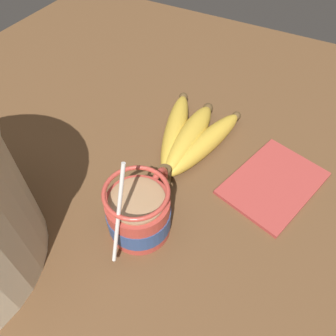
{
  "coord_description": "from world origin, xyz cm",
  "views": [
    {
      "loc": [
        -24.67,
        -15.43,
        43.65
      ],
      "look_at": [
        3.6,
        -0.22,
        6.39
      ],
      "focal_mm": 35.0,
      "sensor_mm": 36.0,
      "label": 1
    }
  ],
  "objects": [
    {
      "name": "table",
      "position": [
        0.0,
        0.0,
        1.25
      ],
      "size": [
        123.56,
        123.56,
        2.5
      ],
      "color": "brown",
      "rests_on": "ground"
    },
    {
      "name": "coffee_mug",
      "position": [
        -5.19,
        -0.52,
        6.2
      ],
      "size": [
        14.22,
        8.77,
        15.59
      ],
      "color": "#B23D33",
      "rests_on": "table"
    },
    {
      "name": "banana_bunch",
      "position": [
        13.03,
        0.65,
        4.45
      ],
      "size": [
        21.65,
        14.63,
        4.34
      ],
      "color": "#4C381E",
      "rests_on": "table"
    },
    {
      "name": "napkin",
      "position": [
        11.47,
        -14.99,
        2.8
      ],
      "size": [
        18.69,
        15.41,
        0.6
      ],
      "color": "#A33833",
      "rests_on": "table"
    }
  ]
}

